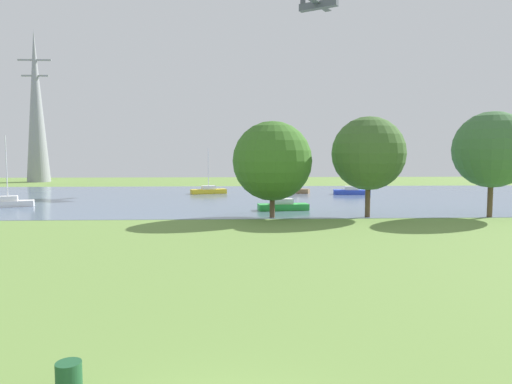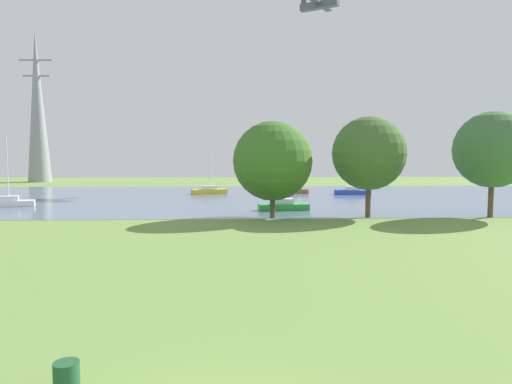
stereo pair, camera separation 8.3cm
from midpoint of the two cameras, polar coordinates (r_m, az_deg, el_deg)
The scene contains 13 objects.
ground_plane at distance 30.21m, azimuth -3.47°, elevation -5.51°, with size 160.00×160.00×0.00m, color olive.
litter_bin at distance 11.61m, azimuth -22.35°, elevation -20.74°, with size 0.56×0.56×0.80m, color #1E512D.
water_surface at distance 57.98m, azimuth -3.03°, elevation -0.63°, with size 140.00×40.00×0.02m, color slate.
sailboat_brown at distance 64.15m, azimuth 4.42°, elevation 0.28°, with size 5.03×2.97×7.93m.
sailboat_white at distance 53.47m, azimuth -28.39°, elevation -1.14°, with size 5.03×3.02×7.24m.
sailboat_blue at distance 63.16m, azimuth 11.72°, elevation 0.10°, with size 4.97×2.22×5.36m.
sailboat_yellow at distance 63.31m, azimuth -5.93°, elevation 0.19°, with size 5.03×2.94×6.18m.
sailboat_green at distance 44.26m, azimuth 3.33°, elevation -1.70°, with size 4.93×1.99×5.39m.
tree_east_near at distance 38.72m, azimuth 1.98°, elevation 3.85°, with size 6.69×6.69×8.14m.
tree_west_near at distance 40.24m, azimuth 13.71°, elevation 4.66°, with size 6.24×6.24×8.56m.
tree_mid_shore at distance 43.84m, azimuth 27.14°, elevation 4.68°, with size 6.46×6.46×8.98m.
electricity_pylon at distance 101.01m, azimuth -25.58°, elevation 9.56°, with size 6.40×4.40×29.56m.
light_aircraft at distance 79.74m, azimuth 7.67°, elevation 21.96°, with size 5.94×7.61×2.10m.
Camera 1 is at (0.45, -7.73, 5.31)m, focal length 32.31 mm.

